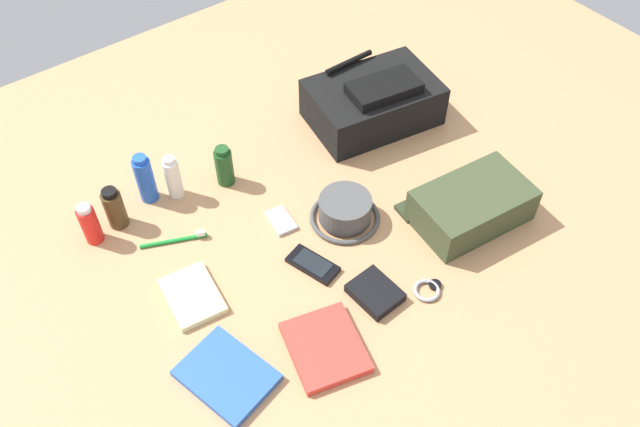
# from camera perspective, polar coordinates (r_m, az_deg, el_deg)

# --- Properties ---
(ground_plane) EXTENTS (2.64, 2.02, 0.02)m
(ground_plane) POSITION_cam_1_polar(r_m,az_deg,el_deg) (1.64, 0.00, -1.19)
(ground_plane) COLOR tan
(ground_plane) RESTS_ON ground
(backpack) EXTENTS (0.38, 0.29, 0.15)m
(backpack) POSITION_cam_1_polar(r_m,az_deg,el_deg) (1.87, 4.61, 9.63)
(backpack) COLOR black
(backpack) RESTS_ON ground_plane
(toiletry_pouch) EXTENTS (0.29, 0.24, 0.10)m
(toiletry_pouch) POSITION_cam_1_polar(r_m,az_deg,el_deg) (1.65, 12.87, 0.72)
(toiletry_pouch) COLOR #384228
(toiletry_pouch) RESTS_ON ground_plane
(bucket_hat) EXTENTS (0.18, 0.18, 0.07)m
(bucket_hat) POSITION_cam_1_polar(r_m,az_deg,el_deg) (1.62, 2.18, 0.24)
(bucket_hat) COLOR #494949
(bucket_hat) RESTS_ON ground_plane
(sunscreen_spray) EXTENTS (0.04, 0.04, 0.12)m
(sunscreen_spray) POSITION_cam_1_polar(r_m,az_deg,el_deg) (1.65, -19.25, -0.86)
(sunscreen_spray) COLOR red
(sunscreen_spray) RESTS_ON ground_plane
(cologne_bottle) EXTENTS (0.05, 0.05, 0.12)m
(cologne_bottle) POSITION_cam_1_polar(r_m,az_deg,el_deg) (1.67, -17.31, 0.44)
(cologne_bottle) COLOR #473319
(cologne_bottle) RESTS_ON ground_plane
(deodorant_spray) EXTENTS (0.05, 0.05, 0.14)m
(deodorant_spray) POSITION_cam_1_polar(r_m,az_deg,el_deg) (1.70, -14.86, 2.92)
(deodorant_spray) COLOR blue
(deodorant_spray) RESTS_ON ground_plane
(toothpaste_tube) EXTENTS (0.04, 0.04, 0.13)m
(toothpaste_tube) POSITION_cam_1_polar(r_m,az_deg,el_deg) (1.69, -12.57, 3.05)
(toothpaste_tube) COLOR white
(toothpaste_tube) RESTS_ON ground_plane
(shampoo_bottle) EXTENTS (0.05, 0.05, 0.12)m
(shampoo_bottle) POSITION_cam_1_polar(r_m,az_deg,el_deg) (1.71, -8.27, 4.07)
(shampoo_bottle) COLOR #19471E
(shampoo_bottle) RESTS_ON ground_plane
(paperback_novel) EXTENTS (0.18, 0.21, 0.02)m
(paperback_novel) POSITION_cam_1_polar(r_m,az_deg,el_deg) (1.41, -8.05, -13.67)
(paperback_novel) COLOR blue
(paperback_novel) RESTS_ON ground_plane
(travel_guidebook) EXTENTS (0.19, 0.21, 0.02)m
(travel_guidebook) POSITION_cam_1_polar(r_m,az_deg,el_deg) (1.42, 0.45, -11.49)
(travel_guidebook) COLOR red
(travel_guidebook) RESTS_ON ground_plane
(cell_phone) EXTENTS (0.09, 0.13, 0.01)m
(cell_phone) POSITION_cam_1_polar(r_m,az_deg,el_deg) (1.55, -0.63, -4.42)
(cell_phone) COLOR black
(cell_phone) RESTS_ON ground_plane
(media_player) EXTENTS (0.06, 0.09, 0.01)m
(media_player) POSITION_cam_1_polar(r_m,az_deg,el_deg) (1.63, -3.39, -0.62)
(media_player) COLOR #B7B7BC
(media_player) RESTS_ON ground_plane
(wristwatch) EXTENTS (0.07, 0.06, 0.01)m
(wristwatch) POSITION_cam_1_polar(r_m,az_deg,el_deg) (1.52, 9.29, -6.51)
(wristwatch) COLOR #99999E
(wristwatch) RESTS_ON ground_plane
(toothbrush) EXTENTS (0.15, 0.07, 0.02)m
(toothbrush) POSITION_cam_1_polar(r_m,az_deg,el_deg) (1.63, -12.17, -2.21)
(toothbrush) COLOR #198C33
(toothbrush) RESTS_ON ground_plane
(wallet) EXTENTS (0.10, 0.11, 0.02)m
(wallet) POSITION_cam_1_polar(r_m,az_deg,el_deg) (1.50, 4.78, -6.82)
(wallet) COLOR black
(wallet) RESTS_ON ground_plane
(notepad) EXTENTS (0.13, 0.16, 0.02)m
(notepad) POSITION_cam_1_polar(r_m,az_deg,el_deg) (1.52, -10.92, -7.04)
(notepad) COLOR beige
(notepad) RESTS_ON ground_plane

